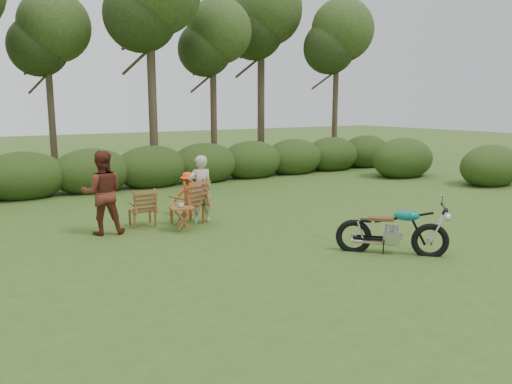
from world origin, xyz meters
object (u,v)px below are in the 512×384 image
motorcycle (390,253)px  lawn_chair_left (143,226)px  side_table (182,219)px  adult_a (201,223)px  child (189,215)px  cup (181,205)px  adult_b (105,234)px  lawn_chair_right (188,224)px

motorcycle → lawn_chair_left: size_ratio=2.20×
lawn_chair_left → side_table: side_table is taller
adult_a → child: size_ratio=1.46×
lawn_chair_left → cup: (0.55, -0.94, 0.59)m
side_table → adult_a: bearing=34.9°
motorcycle → adult_b: (-4.16, 4.33, 0.00)m
adult_b → adult_a: bearing=-170.3°
motorcycle → lawn_chair_right: bearing=163.4°
lawn_chair_left → cup: cup is taller
lawn_chair_right → cup: size_ratio=8.51×
side_table → adult_b: (-1.52, 0.68, -0.27)m
lawn_chair_left → adult_b: 0.97m
motorcycle → adult_b: adult_b is taller
lawn_chair_left → child: size_ratio=0.80×
lawn_chair_right → side_table: (-0.39, -0.56, 0.27)m
motorcycle → child: size_ratio=1.77×
motorcycle → side_table: motorcycle is taller
side_table → adult_a: size_ratio=0.34×
lawn_chair_left → adult_a: bearing=164.9°
side_table → motorcycle: bearing=-54.1°
lawn_chair_right → lawn_chair_left: (-0.97, 0.35, 0.00)m
lawn_chair_left → child: (1.37, 0.47, 0.00)m
side_table → child: bearing=60.4°
lawn_chair_right → adult_b: size_ratio=0.58×
side_table → adult_a: adult_a is taller
motorcycle → cup: cup is taller
side_table → adult_b: adult_b is taller
cup → motorcycle: bearing=-53.6°
child → lawn_chair_right: bearing=71.0°
lawn_chair_left → cup: bearing=123.7°
adult_b → child: adult_b is taller
lawn_chair_right → adult_a: size_ratio=0.65×
lawn_chair_right → child: bearing=-130.9°
side_table → cup: 0.32m
side_table → child: 1.61m
lawn_chair_right → side_table: side_table is taller
lawn_chair_right → adult_b: (-1.91, 0.12, 0.00)m
lawn_chair_left → adult_b: (-0.94, -0.23, 0.00)m
motorcycle → child: 5.35m
motorcycle → adult_a: size_ratio=1.21×
adult_b → lawn_chair_left: bearing=-151.5°
side_table → cup: bearing=-141.7°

